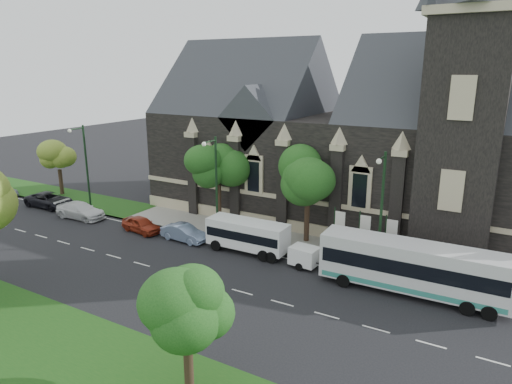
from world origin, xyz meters
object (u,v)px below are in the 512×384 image
Objects in this scene: car_far_white at (81,211)px; street_lamp_near at (381,207)px; tree_walk_far at (60,156)px; box_trailer at (304,256)px; tree_park_east at (191,301)px; tour_coach at (412,267)px; shuttle_bus at (248,234)px; tree_walk_left at (221,166)px; street_lamp_far at (85,164)px; banner_flag_left at (338,227)px; banner_flag_right at (389,236)px; banner_flag_center at (363,232)px; tree_walk_right at (311,176)px; sedan at (184,233)px; car_far_black at (49,200)px; car_far_red at (141,225)px; car_far_grey at (2,191)px; street_lamp_mid at (215,183)px.

street_lamp_near is at bearing -89.93° from car_far_white.
tree_walk_far reaches higher than box_trailer.
box_trailer is (-1.24, 15.07, -3.73)m from tree_park_east.
shuttle_bus is (-12.96, 0.73, -0.38)m from tour_coach.
tree_walk_left reaches higher than car_far_white.
street_lamp_far is (-30.00, 0.00, 0.00)m from street_lamp_near.
banner_flag_left and banner_flag_right have the same top height.
tree_walk_right is at bearing 161.36° from banner_flag_center.
tree_walk_far is at bearing 80.77° from sedan.
banner_flag_right reaches higher than shuttle_bus.
banner_flag_center is (2.00, 0.00, 0.00)m from banner_flag_left.
car_far_white is at bearing -166.39° from tree_walk_right.
tree_walk_left is 0.85× the size of street_lamp_near.
banner_flag_center is at bearing 131.93° from street_lamp_near.
car_far_white is (-22.33, -5.41, -5.04)m from tree_walk_right.
shuttle_bus is at bearing -127.10° from tree_walk_right.
shuttle_bus is (27.59, -4.02, -3.10)m from tree_walk_far.
car_far_black is (-19.31, -4.50, -4.96)m from tree_walk_left.
street_lamp_near is at bearing 0.00° from street_lamp_far.
tour_coach is 23.79m from car_far_red.
tree_walk_left is 1.42× the size of car_far_white.
street_lamp_far is 2.17× the size of car_far_red.
car_far_red reaches higher than car_far_grey.
box_trailer is at bearing -92.40° from car_far_white.
street_lamp_near is 2.17× the size of car_far_red.
street_lamp_near is (15.80, -3.61, -0.62)m from tree_walk_left.
street_lamp_near is at bearing -4.66° from tree_walk_far.
car_far_black is (-33.40, -2.80, -1.60)m from banner_flag_center.
street_lamp_mid is 16.00m from street_lamp_far.
tree_walk_right is 1.88× the size of car_far_red.
tree_walk_left is 1.36× the size of car_far_black.
street_lamp_mid is 2.31× the size of car_far_grey.
tree_park_east is at bearing -59.13° from tree_walk_left.
car_far_white reaches higher than sedan.
tree_walk_left is 7.21m from sedan.
tree_walk_left is 20.44m from car_far_black.
tree_walk_far is 0.70× the size of street_lamp_mid.
tree_park_east is 39.20m from tree_walk_far.
shuttle_bus is (-6.41, 15.48, -3.10)m from tree_park_east.
tour_coach reaches higher than car_far_white.
street_lamp_far is at bearing -175.85° from banner_flag_left.
tree_walk_right reaches higher than tree_park_east.
street_lamp_mid reaches higher than sedan.
shuttle_bus is at bearing -94.22° from car_far_grey.
banner_flag_left is 3.83m from box_trailer.
tree_walk_left is at bearing -179.94° from tree_walk_right.
tree_walk_far reaches higher than banner_flag_right.
banner_flag_center is at bearing -71.30° from car_far_red.
banner_flag_center is 0.74× the size of car_far_white.
tree_walk_left is 0.85× the size of street_lamp_mid.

